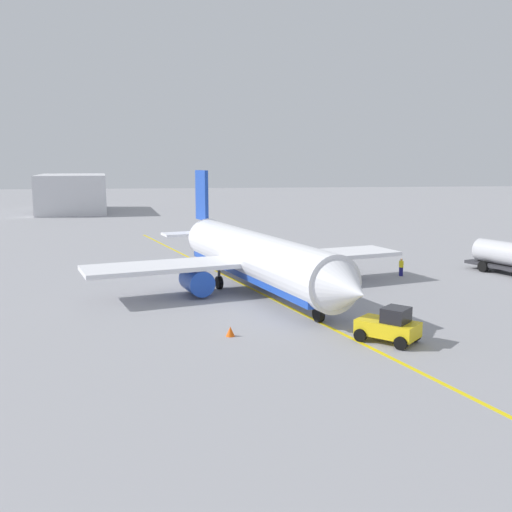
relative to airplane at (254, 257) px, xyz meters
name	(u,v)px	position (x,y,z in m)	size (l,w,h in m)	color
ground_plane	(256,291)	(0.44, 0.12, -2.81)	(400.00, 400.00, 0.00)	#939399
airplane	(254,257)	(0.00, 0.00, 0.00)	(32.98, 28.44, 9.98)	white
pushback_tug	(389,326)	(15.62, 6.14, -1.80)	(4.04, 4.02, 2.20)	yellow
refueling_worker	(401,267)	(-4.13, 14.87, -1.99)	(0.59, 0.47, 1.71)	navy
safety_cone_nose	(230,331)	(13.11, -3.31, -2.50)	(0.56, 0.56, 0.62)	#F2590F
distant_hangar	(73,193)	(-84.61, -28.67, 1.26)	(27.70, 17.04, 8.15)	silver
taxi_line_marking	(256,291)	(0.44, 0.12, -2.81)	(84.11, 0.30, 0.01)	yellow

